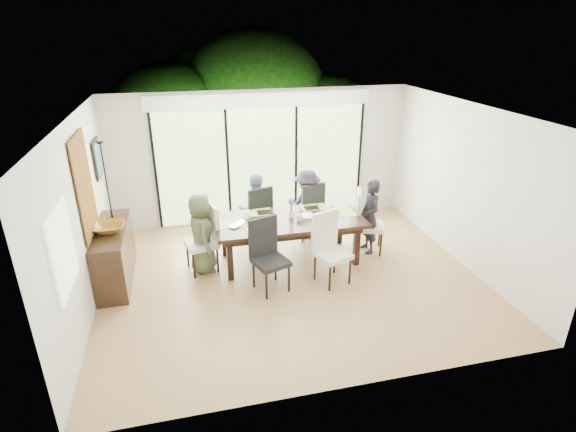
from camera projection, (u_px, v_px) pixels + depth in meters
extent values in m
cube|color=brown|center=(292.00, 278.00, 7.38)|extent=(6.00, 5.00, 0.01)
cube|color=white|center=(292.00, 112.00, 6.31)|extent=(6.00, 5.00, 0.01)
cube|color=beige|center=(262.00, 157.00, 9.09)|extent=(6.00, 0.02, 2.70)
cube|color=white|center=(351.00, 288.00, 4.61)|extent=(6.00, 0.02, 2.70)
cube|color=white|center=(81.00, 220.00, 6.20)|extent=(0.02, 5.00, 2.70)
cube|color=white|center=(466.00, 186.00, 7.50)|extent=(0.02, 5.00, 2.70)
cube|color=#598C3F|center=(262.00, 165.00, 9.11)|extent=(4.20, 0.02, 2.30)
cube|color=white|center=(261.00, 100.00, 8.59)|extent=(4.40, 0.06, 0.28)
cube|color=black|center=(156.00, 173.00, 8.65)|extent=(0.05, 0.04, 2.30)
cube|color=black|center=(228.00, 168.00, 8.96)|extent=(0.05, 0.04, 2.30)
cube|color=black|center=(296.00, 163.00, 9.26)|extent=(0.05, 0.04, 2.30)
cube|color=black|center=(360.00, 159.00, 9.56)|extent=(0.05, 0.04, 2.30)
cube|color=#8CAD7F|center=(63.00, 249.00, 5.08)|extent=(0.02, 0.90, 1.00)
cube|color=brown|center=(256.00, 205.00, 10.44)|extent=(6.00, 1.80, 0.10)
cube|color=brown|center=(250.00, 171.00, 10.92)|extent=(6.00, 0.08, 0.06)
sphere|color=#14380F|center=(170.00, 129.00, 11.07)|extent=(3.20, 3.20, 3.20)
sphere|color=#14380F|center=(254.00, 107.00, 11.94)|extent=(4.00, 4.00, 4.00)
sphere|color=#14380F|center=(327.00, 130.00, 11.82)|extent=(2.80, 2.80, 2.80)
sphere|color=#14380F|center=(214.00, 111.00, 12.42)|extent=(3.60, 3.60, 3.60)
cube|color=black|center=(289.00, 220.00, 7.65)|extent=(2.53, 1.16, 0.06)
cube|color=black|center=(289.00, 225.00, 7.69)|extent=(2.31, 0.95, 0.11)
cube|color=black|center=(230.00, 260.00, 7.19)|extent=(0.09, 0.09, 0.73)
cube|color=black|center=(357.00, 245.00, 7.65)|extent=(0.09, 0.09, 0.73)
cube|color=black|center=(224.00, 237.00, 7.96)|extent=(0.09, 0.09, 0.73)
cube|color=black|center=(340.00, 225.00, 8.42)|extent=(0.09, 0.09, 0.73)
imported|color=#485237|center=(202.00, 233.00, 7.36)|extent=(0.44, 0.66, 1.36)
imported|color=black|center=(370.00, 217.00, 8.00)|extent=(0.41, 0.64, 1.36)
imported|color=#7082A2|center=(255.00, 209.00, 8.32)|extent=(0.65, 0.42, 1.36)
imported|color=black|center=(307.00, 204.00, 8.54)|extent=(0.70, 0.51, 1.36)
cube|color=#7CB741|center=(234.00, 224.00, 7.43)|extent=(0.46, 0.34, 0.01)
cube|color=#85B440|center=(342.00, 213.00, 7.84)|extent=(0.46, 0.34, 0.01)
cube|color=#97BB42|center=(259.00, 212.00, 7.90)|extent=(0.46, 0.34, 0.01)
cube|color=#97BE43|center=(314.00, 207.00, 8.11)|extent=(0.46, 0.34, 0.01)
cube|color=white|center=(261.00, 229.00, 7.25)|extent=(0.46, 0.34, 0.01)
cube|color=black|center=(265.00, 212.00, 7.87)|extent=(0.27, 0.19, 0.01)
cube|color=black|center=(312.00, 208.00, 8.05)|extent=(0.25, 0.18, 0.01)
cube|color=white|center=(329.00, 216.00, 7.74)|extent=(0.32, 0.23, 0.00)
cube|color=white|center=(261.00, 228.00, 7.24)|extent=(0.27, 0.27, 0.03)
cube|color=orange|center=(260.00, 227.00, 7.24)|extent=(0.21, 0.21, 0.01)
cylinder|color=silver|center=(291.00, 214.00, 7.67)|extent=(0.08, 0.08, 0.13)
cylinder|color=#337226|center=(291.00, 207.00, 7.62)|extent=(0.04, 0.04, 0.17)
sphere|color=#474EB1|center=(291.00, 201.00, 7.58)|extent=(0.12, 0.12, 0.12)
imported|color=silver|center=(240.00, 225.00, 7.36)|extent=(0.41, 0.40, 0.03)
imported|color=white|center=(247.00, 216.00, 7.60)|extent=(0.16, 0.16, 0.10)
imported|color=white|center=(299.00, 218.00, 7.56)|extent=(0.13, 0.13, 0.10)
imported|color=white|center=(332.00, 210.00, 7.88)|extent=(0.14, 0.14, 0.10)
imported|color=white|center=(303.00, 216.00, 7.73)|extent=(0.22, 0.26, 0.02)
cube|color=black|center=(115.00, 255.00, 7.16)|extent=(0.46, 1.62, 0.91)
imported|color=brown|center=(109.00, 228.00, 6.86)|extent=(0.48, 0.48, 0.12)
cylinder|color=black|center=(113.00, 219.00, 7.28)|extent=(0.10, 0.10, 0.04)
cylinder|color=black|center=(106.00, 181.00, 7.03)|extent=(0.02, 0.02, 1.27)
cylinder|color=black|center=(100.00, 142.00, 6.78)|extent=(0.10, 0.10, 0.03)
cylinder|color=silver|center=(99.00, 138.00, 6.76)|extent=(0.04, 0.04, 0.10)
cube|color=#955215|center=(84.00, 186.00, 6.43)|extent=(0.02, 1.00, 1.50)
cube|color=black|center=(97.00, 159.00, 7.57)|extent=(0.03, 0.55, 0.65)
cube|color=#1B5753|center=(98.00, 158.00, 7.58)|extent=(0.01, 0.45, 0.55)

